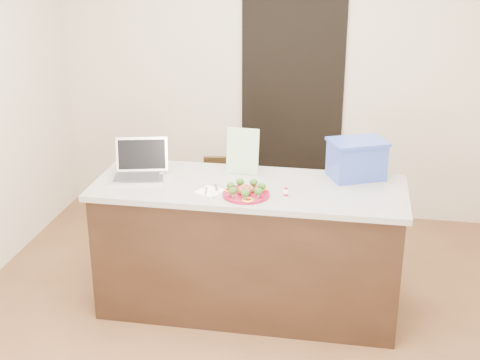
% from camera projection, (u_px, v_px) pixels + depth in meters
% --- Properties ---
extents(ground, '(4.00, 4.00, 0.00)m').
position_uv_depth(ground, '(242.00, 325.00, 4.50)').
color(ground, brown).
rests_on(ground, ground).
extents(room_shell, '(4.00, 4.00, 4.00)m').
position_uv_depth(room_shell, '(242.00, 90.00, 3.92)').
color(room_shell, white).
rests_on(room_shell, ground).
extents(doorway, '(0.90, 0.02, 2.00)m').
position_uv_depth(doorway, '(292.00, 107.00, 5.94)').
color(doorway, black).
rests_on(doorway, ground).
extents(island, '(2.06, 0.76, 0.92)m').
position_uv_depth(island, '(249.00, 247.00, 4.56)').
color(island, black).
rests_on(island, ground).
extents(plate, '(0.30, 0.30, 0.02)m').
position_uv_depth(plate, '(246.00, 194.00, 4.22)').
color(plate, maroon).
rests_on(plate, island).
extents(meatballs, '(0.11, 0.12, 0.04)m').
position_uv_depth(meatballs, '(245.00, 190.00, 4.21)').
color(meatballs, brown).
rests_on(meatballs, plate).
extents(broccoli, '(0.25, 0.25, 0.04)m').
position_uv_depth(broccoli, '(246.00, 187.00, 4.20)').
color(broccoli, '#204312').
rests_on(broccoli, plate).
extents(pepper_rings, '(0.27, 0.27, 0.01)m').
position_uv_depth(pepper_rings, '(246.00, 193.00, 4.22)').
color(pepper_rings, '#FFB01A').
rests_on(pepper_rings, plate).
extents(napkin, '(0.20, 0.20, 0.01)m').
position_uv_depth(napkin, '(210.00, 191.00, 4.29)').
color(napkin, white).
rests_on(napkin, island).
extents(fork, '(0.03, 0.14, 0.00)m').
position_uv_depth(fork, '(207.00, 190.00, 4.30)').
color(fork, '#AAA9AE').
rests_on(fork, napkin).
extents(knife, '(0.05, 0.22, 0.01)m').
position_uv_depth(knife, '(214.00, 192.00, 4.26)').
color(knife, white).
rests_on(knife, napkin).
extents(yogurt_bottle, '(0.03, 0.03, 0.07)m').
position_uv_depth(yogurt_bottle, '(286.00, 194.00, 4.19)').
color(yogurt_bottle, white).
rests_on(yogurt_bottle, island).
extents(laptop, '(0.40, 0.35, 0.25)m').
position_uv_depth(laptop, '(139.00, 166.00, 4.54)').
color(laptop, silver).
rests_on(laptop, island).
extents(leaflet, '(0.23, 0.07, 0.32)m').
position_uv_depth(leaflet, '(243.00, 151.00, 4.55)').
color(leaflet, white).
rests_on(leaflet, island).
extents(blue_box, '(0.44, 0.39, 0.26)m').
position_uv_depth(blue_box, '(357.00, 159.00, 4.48)').
color(blue_box, '#2E45A6').
rests_on(blue_box, island).
extents(chair, '(0.43, 0.43, 0.85)m').
position_uv_depth(chair, '(226.00, 205.00, 5.20)').
color(chair, '#382410').
rests_on(chair, ground).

